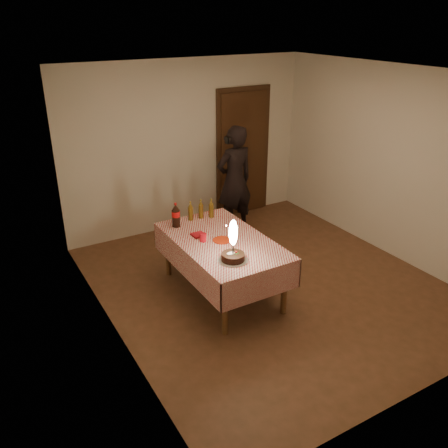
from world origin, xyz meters
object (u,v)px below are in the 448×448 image
(amber_bottle_right, at_px, (211,209))
(amber_bottle_mid, at_px, (201,209))
(birthday_cake, at_px, (233,250))
(red_cup, at_px, (203,237))
(red_plate, at_px, (222,240))
(amber_bottle_left, at_px, (191,212))
(cola_bottle, at_px, (176,215))
(clear_cup, at_px, (234,235))
(photographer, at_px, (235,180))
(dining_table, at_px, (222,247))

(amber_bottle_right, xyz_separation_m, amber_bottle_mid, (-0.13, 0.05, 0.00))
(birthday_cake, relative_size, red_cup, 4.77)
(red_plate, bearing_deg, amber_bottle_left, 93.98)
(red_plate, bearing_deg, cola_bottle, 115.16)
(amber_bottle_right, bearing_deg, cola_bottle, -175.89)
(clear_cup, bearing_deg, birthday_cake, -122.95)
(birthday_cake, relative_size, amber_bottle_mid, 1.87)
(birthday_cake, bearing_deg, amber_bottle_mid, 78.60)
(birthday_cake, relative_size, photographer, 0.28)
(cola_bottle, relative_size, photographer, 0.19)
(photographer, bearing_deg, red_plate, -125.94)
(amber_bottle_left, distance_m, amber_bottle_right, 0.28)
(red_cup, bearing_deg, cola_bottle, 99.79)
(red_cup, distance_m, amber_bottle_right, 0.73)
(clear_cup, distance_m, photographer, 1.78)
(amber_bottle_left, bearing_deg, red_cup, -103.70)
(red_cup, distance_m, cola_bottle, 0.56)
(dining_table, height_order, photographer, photographer)
(amber_bottle_left, bearing_deg, dining_table, -85.46)
(birthday_cake, relative_size, amber_bottle_left, 1.87)
(amber_bottle_left, bearing_deg, clear_cup, -75.45)
(birthday_cake, height_order, amber_bottle_mid, birthday_cake)
(amber_bottle_right, distance_m, photographer, 1.17)
(cola_bottle, xyz_separation_m, amber_bottle_left, (0.25, 0.09, -0.03))
(amber_bottle_mid, bearing_deg, dining_table, -97.45)
(red_cup, bearing_deg, photographer, 47.38)
(amber_bottle_left, relative_size, amber_bottle_mid, 1.00)
(clear_cup, height_order, amber_bottle_mid, amber_bottle_mid)
(dining_table, relative_size, birthday_cake, 3.61)
(red_plate, xyz_separation_m, amber_bottle_mid, (0.10, 0.72, 0.11))
(dining_table, relative_size, amber_bottle_right, 6.75)
(birthday_cake, bearing_deg, clear_cup, 57.05)
(dining_table, relative_size, cola_bottle, 5.42)
(red_cup, distance_m, amber_bottle_left, 0.66)
(cola_bottle, distance_m, amber_bottle_left, 0.27)
(birthday_cake, distance_m, amber_bottle_mid, 1.23)
(red_cup, bearing_deg, amber_bottle_left, 76.30)
(clear_cup, relative_size, amber_bottle_mid, 0.35)
(red_plate, xyz_separation_m, red_cup, (-0.20, 0.09, 0.05))
(birthday_cake, height_order, clear_cup, birthday_cake)
(amber_bottle_left, distance_m, photographer, 1.36)
(dining_table, bearing_deg, amber_bottle_right, 71.54)
(amber_bottle_left, bearing_deg, photographer, 33.93)
(clear_cup, distance_m, amber_bottle_right, 0.72)
(dining_table, distance_m, photographer, 1.83)
(clear_cup, height_order, cola_bottle, cola_bottle)
(clear_cup, distance_m, cola_bottle, 0.81)
(birthday_cake, relative_size, clear_cup, 5.30)
(amber_bottle_mid, height_order, photographer, photographer)
(dining_table, bearing_deg, photographer, 53.91)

